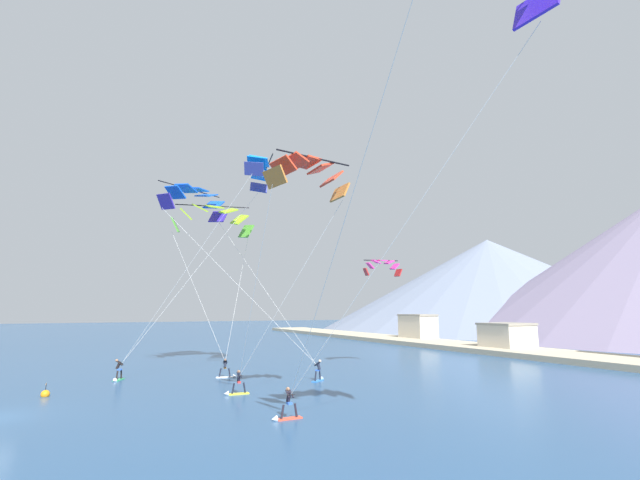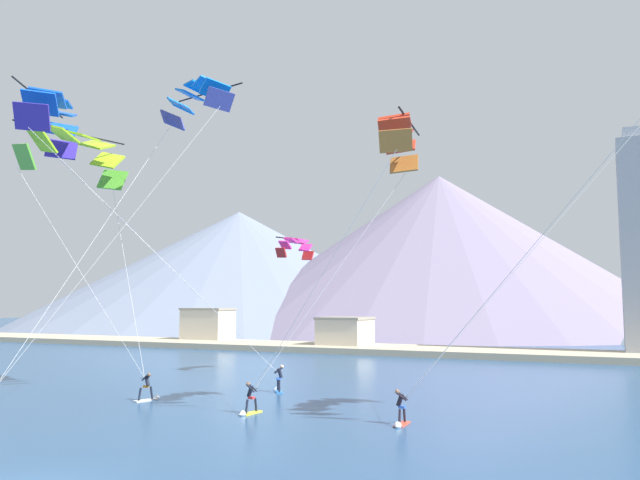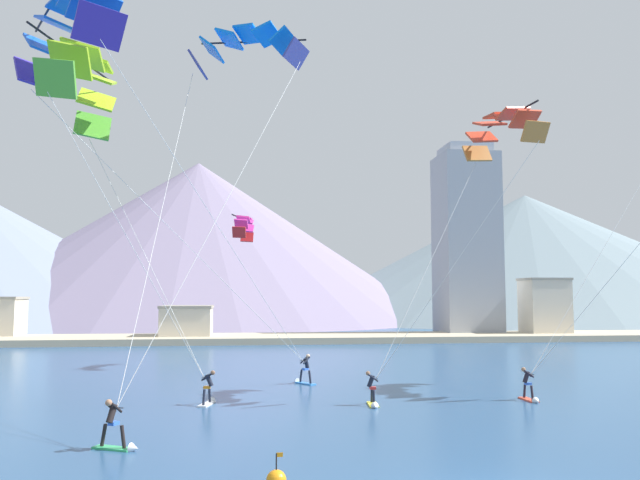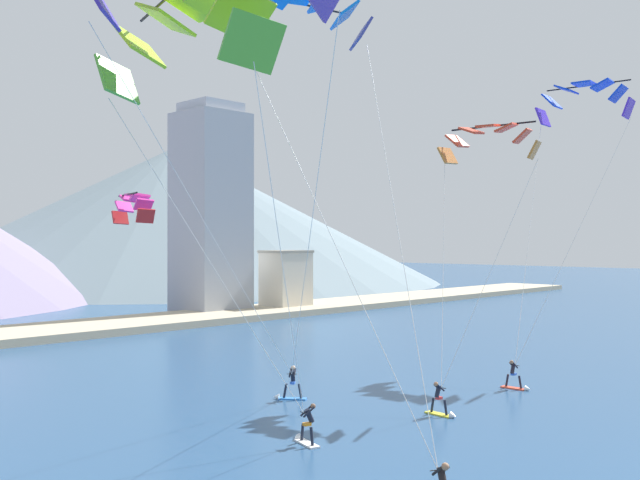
% 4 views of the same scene
% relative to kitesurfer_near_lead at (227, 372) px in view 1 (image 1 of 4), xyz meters
% --- Properties ---
extents(kitesurfer_near_lead, '(0.87, 1.78, 1.72)m').
position_rel_kitesurfer_near_lead_xyz_m(kitesurfer_near_lead, '(0.00, 0.00, 0.00)').
color(kitesurfer_near_lead, white).
rests_on(kitesurfer_near_lead, ground).
extents(kitesurfer_near_trail, '(1.35, 1.64, 1.82)m').
position_rel_kitesurfer_near_lead_xyz_m(kitesurfer_near_trail, '(5.17, 6.40, 0.06)').
color(kitesurfer_near_trail, '#337FDB').
rests_on(kitesurfer_near_trail, ground).
extents(kitesurfer_mid_center, '(1.74, 1.13, 1.80)m').
position_rel_kitesurfer_near_lead_xyz_m(kitesurfer_mid_center, '(-2.59, -8.62, 0.06)').
color(kitesurfer_mid_center, '#33B266').
rests_on(kitesurfer_mid_center, ground).
extents(kitesurfer_far_left, '(0.61, 1.77, 1.69)m').
position_rel_kitesurfer_near_lead_xyz_m(kitesurfer_far_left, '(7.73, -1.46, -0.03)').
color(kitesurfer_far_left, yellow).
rests_on(kitesurfer_far_left, ground).
extents(kitesurfer_far_right, '(0.61, 1.75, 1.71)m').
position_rel_kitesurfer_near_lead_xyz_m(kitesurfer_far_right, '(15.74, -1.01, -0.01)').
color(kitesurfer_far_right, '#E54C33').
rests_on(kitesurfer_far_right, ground).
extents(parafoil_kite_near_lead, '(7.47, 8.81, 15.60)m').
position_rel_kitesurfer_near_lead_xyz_m(parafoil_kite_near_lead, '(-6.16, -0.37, 15.05)').
color(parafoil_kite_near_lead, '#54AA32').
extents(parafoil_kite_near_trail, '(14.95, 12.41, 17.17)m').
position_rel_kitesurfer_near_lead_xyz_m(parafoil_kite_near_trail, '(-6.43, -2.22, 16.81)').
color(parafoil_kite_near_trail, '#37269E').
extents(parafoil_kite_mid_center, '(7.67, 12.12, 18.22)m').
position_rel_kitesurfer_near_lead_xyz_m(parafoil_kite_mid_center, '(1.63, 1.80, 18.05)').
color(parafoil_kite_mid_center, '#353C92').
extents(parafoil_kite_far_left, '(8.87, 5.87, 13.77)m').
position_rel_kitesurfer_near_lead_xyz_m(parafoil_kite_far_left, '(15.31, 0.49, 13.63)').
color(parafoil_kite_far_left, '#BF722D').
extents(parafoil_kite_distant_high_outer, '(1.66, 4.22, 1.77)m').
position_rel_kitesurfer_near_lead_xyz_m(parafoil_kite_distant_high_outer, '(1.55, 15.65, 9.91)').
color(parafoil_kite_distant_high_outer, red).
extents(race_marker_buoy, '(0.56, 0.56, 1.02)m').
position_rel_kitesurfer_near_lead_xyz_m(race_marker_buoy, '(2.58, -13.25, -0.35)').
color(race_marker_buoy, orange).
rests_on(race_marker_buoy, ground).
extents(shoreline_strip, '(180.00, 10.00, 0.70)m').
position_rel_kitesurfer_near_lead_xyz_m(shoreline_strip, '(8.36, 40.03, -0.16)').
color(shoreline_strip, '#BCAD8E').
rests_on(shoreline_strip, ground).
extents(shore_building_promenade_mid, '(6.70, 4.57, 5.04)m').
position_rel_kitesurfer_near_lead_xyz_m(shore_building_promenade_mid, '(-26.66, 43.46, 2.02)').
color(shore_building_promenade_mid, beige).
rests_on(shore_building_promenade_mid, ground).
extents(shore_building_quay_east, '(5.75, 6.03, 4.03)m').
position_rel_kitesurfer_near_lead_xyz_m(shore_building_quay_east, '(-4.84, 41.28, 1.52)').
color(shore_building_quay_east, beige).
rests_on(shore_building_quay_east, ground).
extents(mountain_peak_east_shoulder, '(102.32, 102.32, 27.38)m').
position_rel_kitesurfer_near_lead_xyz_m(mountain_peak_east_shoulder, '(-54.82, 95.18, 13.18)').
color(mountain_peak_east_shoulder, slate).
rests_on(mountain_peak_east_shoulder, ground).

